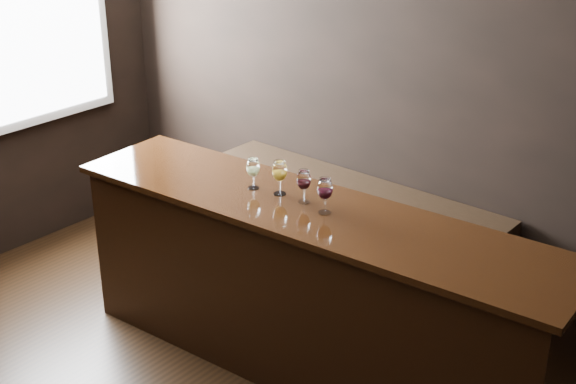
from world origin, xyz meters
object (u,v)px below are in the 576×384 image
Objects in this scene: bar_counter at (311,295)px; glass_red_b at (325,190)px; glass_red_a at (304,181)px; glass_white at (253,168)px; glass_amber at (280,172)px; back_bar_shelf at (353,238)px.

bar_counter is 0.69m from glass_red_b.
glass_red_a is at bearing 168.64° from glass_red_b.
glass_red_b is at bearing -11.36° from glass_red_a.
glass_white is 0.91× the size of glass_amber.
glass_red_b is (0.45, -0.93, 0.80)m from back_bar_shelf.
bar_counter is 1.33× the size of back_bar_shelf.
glass_amber is (0.17, 0.04, 0.01)m from glass_white.
glass_red_a is at bearing 5.89° from glass_white.
glass_amber reaches higher than back_bar_shelf.
glass_red_a is (0.27, -0.89, 0.80)m from back_bar_shelf.
back_bar_shelf is at bearing 107.59° from bar_counter.
glass_red_b is at bearing -5.67° from glass_amber.
glass_red_a is (0.18, 0.00, -0.01)m from glass_amber.
glass_white is at bearing -174.11° from glass_red_a.
back_bar_shelf is at bearing 85.56° from glass_white.
glass_amber is 1.00× the size of glass_red_b.
glass_red_b is at bearing -3.20° from bar_counter.
glass_red_a is 0.18m from glass_red_b.
glass_amber is at bearing 174.33° from glass_red_b.
bar_counter is 14.41× the size of glass_amber.
glass_amber is at bearing 168.61° from bar_counter.
glass_red_a is (-0.09, 0.04, 0.68)m from bar_counter.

